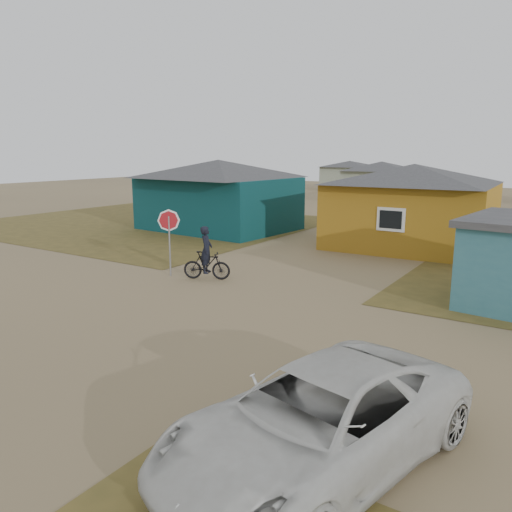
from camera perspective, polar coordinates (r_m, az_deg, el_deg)
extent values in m
plane|color=olive|center=(13.95, -10.00, -6.94)|extent=(120.00, 120.00, 0.00)
cube|color=brown|center=(32.61, -12.50, 3.74)|extent=(20.00, 18.00, 0.00)
cube|color=#0A3237|center=(29.18, -4.27, 6.01)|extent=(8.40, 6.54, 3.00)
pyramid|color=#363638|center=(29.05, -4.33, 9.94)|extent=(8.93, 7.08, 1.00)
cube|color=#9E6D18|center=(24.67, 17.34, 4.44)|extent=(7.21, 6.24, 3.00)
pyramid|color=#363638|center=(24.51, 17.62, 8.97)|extent=(7.72, 6.76, 0.90)
cube|color=silver|center=(21.77, 15.15, 4.05)|extent=(1.20, 0.06, 1.00)
cube|color=black|center=(21.74, 15.13, 4.04)|extent=(0.95, 0.04, 0.75)
cube|color=gray|center=(46.23, 14.05, 7.72)|extent=(6.49, 5.60, 2.80)
pyramid|color=#363638|center=(46.14, 14.16, 9.95)|extent=(7.04, 6.15, 0.80)
cube|color=gray|center=(60.27, 10.60, 8.70)|extent=(5.75, 5.28, 2.70)
pyramid|color=#363638|center=(60.21, 10.66, 10.32)|extent=(6.28, 5.81, 0.70)
cylinder|color=gray|center=(18.30, -9.84, 1.11)|extent=(0.06, 0.06, 2.19)
imported|color=black|center=(17.72, -5.65, -1.07)|extent=(1.73, 1.14, 1.01)
imported|color=black|center=(17.60, -5.69, 0.73)|extent=(0.62, 0.72, 1.66)
imported|color=silver|center=(7.47, 7.27, -18.14)|extent=(3.53, 5.63, 1.45)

